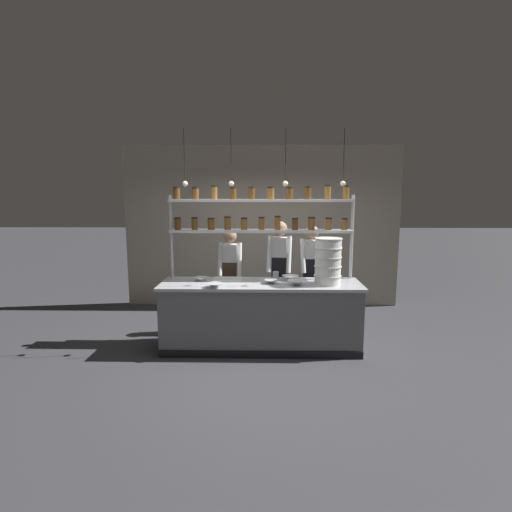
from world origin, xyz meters
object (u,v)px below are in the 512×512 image
Objects in this scene: chef_left at (230,274)px; prep_bowl_near_right at (215,285)px; chef_right at (311,270)px; chef_center at (279,269)px; prep_bowl_near_left at (271,282)px; prep_bowl_center_back at (290,278)px; cutting_board at (228,279)px; prep_bowl_center_front at (296,283)px; container_stack at (328,261)px; spice_shelf_unit at (261,218)px; prep_bowl_far_left at (201,279)px; serving_cup_front at (276,275)px.

prep_bowl_near_right is (-0.12, -0.97, 0.05)m from chef_left.
chef_left is 7.42× the size of prep_bowl_near_right.
chef_center is at bearing -163.42° from chef_right.
prep_bowl_center_back reaches higher than prep_bowl_near_left.
chef_right is at bearing 53.05° from prep_bowl_near_left.
prep_bowl_center_front is (0.92, -0.30, 0.02)m from cutting_board.
cutting_board is (-0.73, -0.44, -0.06)m from chef_center.
chef_right reaches higher than prep_bowl_near_left.
prep_bowl_near_right is at bearing -146.67° from chef_right.
container_stack is 0.80m from prep_bowl_near_left.
chef_left is 0.97× the size of chef_right.
chef_center is 7.02× the size of prep_bowl_center_front.
chef_center is (0.28, 0.27, -0.78)m from spice_shelf_unit.
chef_left reaches higher than prep_bowl_far_left.
prep_bowl_center_back is 0.23m from serving_cup_front.
serving_cup_front is (-0.57, -0.53, 0.03)m from chef_right.
spice_shelf_unit is 0.92m from prep_bowl_near_left.
spice_shelf_unit is 0.93m from prep_bowl_center_back.
serving_cup_front is at bearing 77.76° from prep_bowl_near_left.
chef_center reaches higher than prep_bowl_near_right.
spice_shelf_unit reaches higher than prep_bowl_near_right.
prep_bowl_center_back is at bearing 0.73° from cutting_board.
container_stack is at bearing -26.59° from chef_left.
chef_center is 1.21m from prep_bowl_far_left.
cutting_board is 0.38m from prep_bowl_far_left.
chef_left is (-0.46, 0.35, -0.87)m from spice_shelf_unit.
serving_cup_front is at bearing -28.89° from chef_left.
prep_bowl_far_left is 1.05m from serving_cup_front.
prep_bowl_near_right is at bearing -144.67° from serving_cup_front.
chef_center reaches higher than prep_bowl_far_left.
container_stack is 0.60m from prep_bowl_center_back.
container_stack is at bearing -87.87° from chef_right.
serving_cup_front is at bearing 35.33° from prep_bowl_near_right.
prep_bowl_center_back is 1.24m from prep_bowl_far_left.
container_stack is at bearing -1.51° from prep_bowl_near_left.
prep_bowl_near_left is (-0.14, -0.64, -0.05)m from chef_center.
chef_left reaches higher than serving_cup_front.
serving_cup_front is at bearing 154.13° from prep_bowl_center_back.
chef_center is (0.75, -0.08, 0.09)m from chef_left.
spice_shelf_unit is at bearing -35.29° from chef_left.
chef_right reaches higher than prep_bowl_far_left.
prep_bowl_near_left is (-0.63, -0.84, 0.01)m from chef_right.
prep_bowl_near_right reaches higher than prep_bowl_near_left.
prep_bowl_near_left is at bearing 178.49° from container_stack.
prep_bowl_center_back reaches higher than prep_bowl_far_left.
prep_bowl_center_front is 0.31m from prep_bowl_center_back.
prep_bowl_center_back is at bearing 25.01° from prep_bowl_near_right.
prep_bowl_center_front reaches higher than prep_bowl_near_left.
chef_right is at bearing 97.52° from container_stack.
prep_bowl_center_front reaches higher than prep_bowl_near_right.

